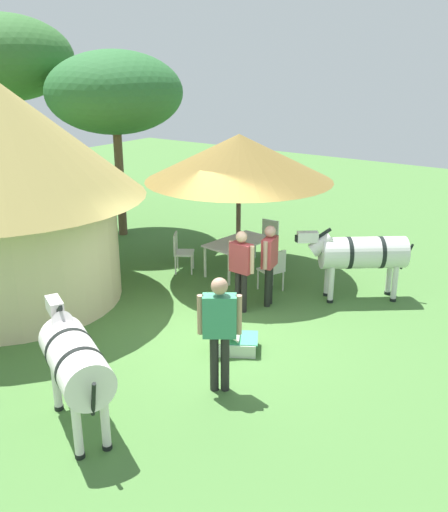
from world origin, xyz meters
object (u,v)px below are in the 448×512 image
standing_watcher (220,324)px  acacia_tree_right_background (115,93)px  shade_umbrella (239,157)px  striped_lounge_chair (235,336)px  patio_chair_east_end (268,236)px  thatched_hut (4,180)px  guest_behind_table (241,264)px  guest_beside_umbrella (269,258)px  patio_chair_west_end (273,268)px  patio_dining_table (238,245)px  zebra_nearest_camera (360,253)px  zebra_by_umbrella (74,360)px  patio_chair_near_lawn (180,250)px  acacia_tree_far_lawn (2,58)px

standing_watcher → acacia_tree_right_background: size_ratio=0.37×
shade_umbrella → striped_lounge_chair: 4.27m
shade_umbrella → patio_chair_east_end: 2.45m
thatched_hut → guest_behind_table: size_ratio=3.33×
patio_chair_east_end → guest_beside_umbrella: guest_beside_umbrella is taller
patio_chair_west_end → guest_behind_table: (-1.17, 0.02, 0.44)m
striped_lounge_chair → patio_dining_table: bearing=-177.9°
zebra_nearest_camera → zebra_by_umbrella: size_ratio=0.99×
striped_lounge_chair → zebra_by_umbrella: zebra_by_umbrella is taller
patio_chair_east_end → zebra_nearest_camera: size_ratio=0.46×
acacia_tree_right_background → striped_lounge_chair: bearing=-120.4°
acacia_tree_right_background → patio_chair_near_lawn: bearing=-112.7°
zebra_nearest_camera → acacia_tree_far_lawn: bearing=53.7°
patio_chair_near_lawn → patio_dining_table: bearing=90.0°
guest_beside_umbrella → acacia_tree_right_background: (1.72, 5.66, 2.77)m
patio_chair_west_end → patio_chair_east_end: size_ratio=1.00×
patio_chair_east_end → guest_behind_table: (-2.96, -1.18, 0.44)m
shade_umbrella → zebra_by_umbrella: size_ratio=2.04×
patio_chair_east_end → zebra_by_umbrella: 7.31m
patio_chair_west_end → zebra_by_umbrella: zebra_by_umbrella is taller
patio_chair_west_end → zebra_by_umbrella: bearing=-155.2°
patio_chair_east_end → acacia_tree_far_lawn: size_ratio=0.16×
zebra_nearest_camera → patio_chair_west_end: bearing=75.3°
patio_chair_east_end → patio_chair_near_lawn: 2.28m
guest_beside_umbrella → acacia_tree_far_lawn: size_ratio=0.28×
standing_watcher → zebra_nearest_camera: 4.29m
thatched_hut → shade_umbrella: (3.76, -2.80, 0.18)m
guest_behind_table → acacia_tree_right_background: bearing=160.3°
guest_behind_table → acacia_tree_far_lawn: size_ratio=0.28×
patio_chair_east_end → standing_watcher: 5.95m
patio_chair_east_end → acacia_tree_right_background: bearing=9.3°
standing_watcher → thatched_hut: bearing=141.4°
patio_chair_west_end → striped_lounge_chair: 2.62m
standing_watcher → acacia_tree_far_lawn: acacia_tree_far_lawn is taller
shade_umbrella → guest_beside_umbrella: bearing=-127.4°
patio_chair_near_lawn → zebra_nearest_camera: size_ratio=0.46×
shade_umbrella → standing_watcher: shade_umbrella is taller
patio_chair_east_end → striped_lounge_chair: size_ratio=0.94×
guest_beside_umbrella → zebra_by_umbrella: guest_beside_umbrella is taller
thatched_hut → patio_chair_near_lawn: bearing=-29.1°
thatched_hut → guest_behind_table: bearing=-62.2°
acacia_tree_right_background → guest_behind_table: bearing=-112.8°
patio_chair_near_lawn → patio_chair_west_end: bearing=62.4°
acacia_tree_far_lawn → zebra_by_umbrella: bearing=-122.1°
patio_chair_west_end → acacia_tree_right_background: size_ratio=0.19×
patio_dining_table → patio_chair_east_end: 1.31m
acacia_tree_right_background → patio_chair_west_end: bearing=-101.4°
acacia_tree_far_lawn → striped_lounge_chair: bearing=-106.6°
zebra_by_umbrella → guest_behind_table: bearing=30.0°
thatched_hut → zebra_by_umbrella: thatched_hut is taller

